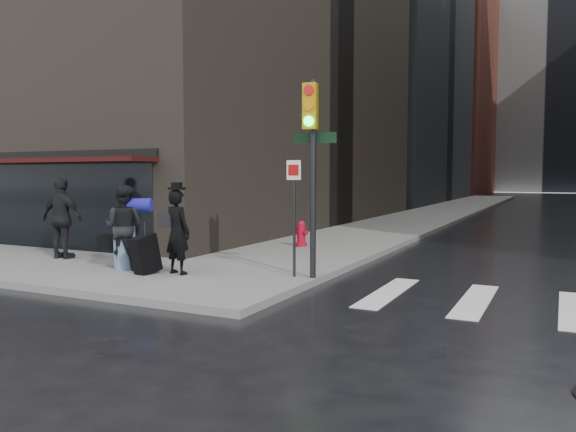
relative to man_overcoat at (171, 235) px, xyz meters
name	(u,v)px	position (x,y,z in m)	size (l,w,h in m)	color
ground	(206,286)	(0.99, -0.13, -0.98)	(140.00, 140.00, 0.00)	black
sidewalk_left	(449,210)	(0.99, 26.87, -0.91)	(4.00, 50.00, 0.15)	slate
bldg_left_mid	(327,10)	(-12.01, 37.87, 16.02)	(22.00, 24.00, 34.00)	slate
bldg_left_far	(398,91)	(-12.01, 61.87, 12.02)	(22.00, 20.00, 26.00)	brown
bldg_distant	(564,76)	(6.99, 77.87, 15.02)	(40.00, 12.00, 32.00)	slate
storefront	(40,190)	(-6.01, 1.77, 0.84)	(8.40, 1.11, 2.83)	black
man_overcoat	(171,235)	(0.00, 0.00, 0.00)	(1.17, 0.96, 1.98)	black
man_jeans	(124,227)	(-1.33, 0.06, 0.11)	(1.37, 0.90, 1.87)	black
man_greycoat	(62,218)	(-3.85, 0.59, 0.19)	(1.23, 0.58, 2.04)	black
traffic_light	(310,151)	(2.86, 0.82, 1.75)	(1.00, 0.51, 4.00)	black
fire_hydrant	(301,235)	(0.53, 5.44, -0.49)	(0.45, 0.34, 0.77)	#AC0A21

